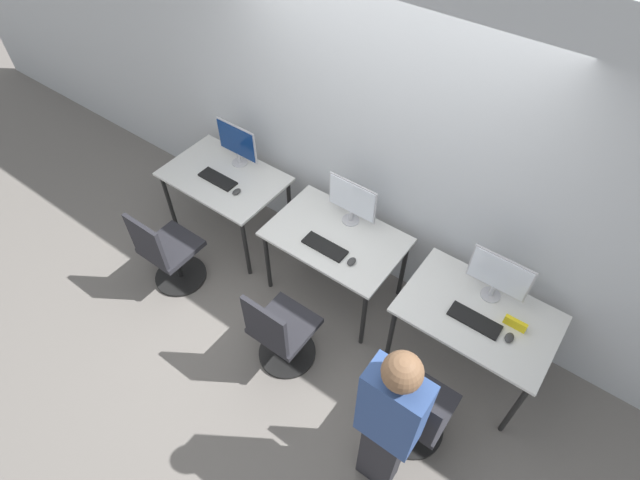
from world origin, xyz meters
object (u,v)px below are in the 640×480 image
Objects in this scene: monitor_center at (352,200)px; monitor_right at (499,276)px; person_right at (389,422)px; office_chair_left at (168,255)px; mouse_center at (352,261)px; office_chair_center at (281,335)px; mouse_left at (237,192)px; keyboard_center at (325,247)px; keyboard_right at (475,320)px; keyboard_left at (218,179)px; monitor_left at (237,143)px; office_chair_right at (414,414)px; mouse_right at (509,338)px.

monitor_center is 1.27m from monitor_right.
office_chair_left is at bearing 172.06° from person_right.
office_chair_center is at bearing -106.24° from mouse_center.
mouse_left is 1.01m from keyboard_center.
monitor_center is at bearing 166.52° from keyboard_right.
monitor_center reaches higher than keyboard_left.
person_right is (2.43, -0.34, 0.52)m from office_chair_left.
keyboard_left is 2.53m from keyboard_right.
monitor_center is 4.96× the size of mouse_center.
monitor_left is 0.27× the size of person_right.
office_chair_right is at bearing -92.74° from monitor_right.
office_chair_left is at bearing -109.69° from mouse_left.
monitor_center is at bearing 90.00° from keyboard_center.
keyboard_left is 2.79m from mouse_right.
person_right is at bearing -25.36° from mouse_left.
mouse_left is 2.36m from office_chair_right.
keyboard_left is 2.56m from monitor_right.
monitor_right reaches higher than office_chair_left.
keyboard_right is at bearing -6.97° from monitor_left.
monitor_center is 1.18× the size of keyboard_right.
monitor_right is 0.49× the size of office_chair_right.
keyboard_right is 4.19× the size of mouse_right.
office_chair_left is at bearing -157.29° from mouse_center.
mouse_right is (2.78, 0.72, 0.39)m from office_chair_left.
mouse_left is 0.20× the size of monitor_right.
office_chair_left is at bearing -165.52° from mouse_right.
office_chair_center is 1.16m from office_chair_right.
monitor_left is 4.96× the size of mouse_right.
office_chair_right is at bearing -113.52° from mouse_right.
keyboard_left is at bearing 179.76° from keyboard_right.
keyboard_center is at bearing -177.08° from mouse_right.
office_chair_right is 0.64m from person_right.
office_chair_center reaches higher than keyboard_right.
monitor_center is at bearing 130.90° from person_right.
office_chair_center is (1.07, -0.73, -0.39)m from mouse_left.
monitor_center is 0.49× the size of office_chair_center.
mouse_center is at bearing 147.61° from office_chair_right.
monitor_right reaches higher than keyboard_right.
monitor_center is at bearing 124.66° from mouse_center.
office_chair_center is 1.46m from keyboard_right.
monitor_center is (1.26, 1.01, 0.61)m from office_chair_left.
mouse_left is 0.24× the size of keyboard_right.
monitor_right is 1.18× the size of keyboard_right.
keyboard_right is (1.20, 0.75, 0.38)m from office_chair_center.
mouse_center is (1.27, -0.06, 0.00)m from mouse_left.
office_chair_left is 2.78m from monitor_right.
office_chair_left is 2.02× the size of monitor_center.
office_chair_left is 1.00× the size of office_chair_center.
keyboard_center is at bearing 26.98° from office_chair_left.
office_chair_left reaches higher than mouse_center.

